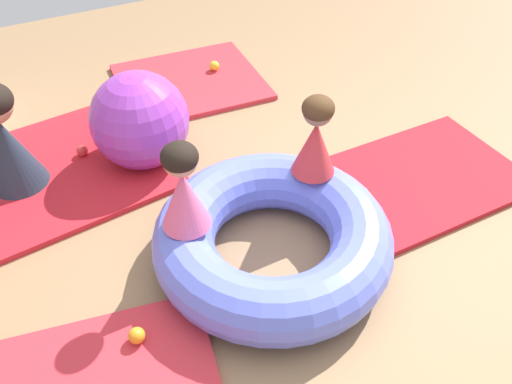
{
  "coord_description": "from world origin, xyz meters",
  "views": [
    {
      "loc": [
        -1.14,
        -1.67,
        2.34
      ],
      "look_at": [
        -0.13,
        0.3,
        0.36
      ],
      "focal_mm": 37.65,
      "sensor_mm": 36.0,
      "label": 1
    }
  ],
  "objects": [
    {
      "name": "exercise_ball_large",
      "position": [
        -0.48,
        1.31,
        0.33
      ],
      "size": [
        0.66,
        0.66,
        0.66
      ],
      "primitive_type": "sphere",
      "color": "purple",
      "rests_on": "ground"
    },
    {
      "name": "play_ball_red",
      "position": [
        -0.87,
        1.5,
        0.08
      ],
      "size": [
        0.08,
        0.08,
        0.08
      ],
      "primitive_type": "sphere",
      "color": "red",
      "rests_on": "gym_mat_near_right"
    },
    {
      "name": "inflatable_cushion",
      "position": [
        -0.13,
        0.1,
        0.17
      ],
      "size": [
        1.33,
        1.33,
        0.34
      ],
      "primitive_type": "torus",
      "color": "#6070E5",
      "rests_on": "ground"
    },
    {
      "name": "gym_mat_far_left",
      "position": [
        0.18,
        2.13,
        0.02
      ],
      "size": [
        1.21,
        1.11,
        0.04
      ],
      "primitive_type": "cube",
      "rotation": [
        0.0,
        0.0,
        -0.07
      ],
      "color": "red",
      "rests_on": "ground"
    },
    {
      "name": "adult_seated",
      "position": [
        -1.3,
        1.41,
        0.39
      ],
      "size": [
        0.5,
        0.5,
        0.72
      ],
      "rotation": [
        0.0,
        0.0,
        0.53
      ],
      "color": "#232D3D",
      "rests_on": "gym_mat_near_right"
    },
    {
      "name": "child_in_pink",
      "position": [
        -0.56,
        0.26,
        0.59
      ],
      "size": [
        0.36,
        0.36,
        0.51
      ],
      "rotation": [
        0.0,
        0.0,
        0.96
      ],
      "color": "#E5608E",
      "rests_on": "inflatable_cushion"
    },
    {
      "name": "play_ball_yellow",
      "position": [
        0.43,
        2.18,
        0.08
      ],
      "size": [
        0.08,
        0.08,
        0.08
      ],
      "primitive_type": "sphere",
      "color": "yellow",
      "rests_on": "gym_mat_far_left"
    },
    {
      "name": "ground_plane",
      "position": [
        0.0,
        0.0,
        0.0
      ],
      "size": [
        8.0,
        8.0,
        0.0
      ],
      "primitive_type": "plane",
      "color": "#93704C"
    },
    {
      "name": "gym_mat_front",
      "position": [
        1.11,
        0.26,
        0.02
      ],
      "size": [
        1.26,
        0.93,
        0.04
      ],
      "primitive_type": "cube",
      "rotation": [
        0.0,
        0.0,
        0.01
      ],
      "color": "#B21923",
      "rests_on": "ground"
    },
    {
      "name": "child_in_red",
      "position": [
        0.26,
        0.33,
        0.58
      ],
      "size": [
        0.34,
        0.34,
        0.49
      ],
      "rotation": [
        0.0,
        0.0,
        5.81
      ],
      "color": "red",
      "rests_on": "inflatable_cushion"
    },
    {
      "name": "gym_mat_near_right",
      "position": [
        -1.3,
        1.41,
        0.02
      ],
      "size": [
        2.0,
        1.46,
        0.04
      ],
      "primitive_type": "cube",
      "rotation": [
        0.0,
        0.0,
        0.12
      ],
      "color": "red",
      "rests_on": "ground"
    },
    {
      "name": "play_ball_orange",
      "position": [
        -0.99,
        -0.1,
        0.08
      ],
      "size": [
        0.08,
        0.08,
        0.08
      ],
      "primitive_type": "sphere",
      "color": "orange",
      "rests_on": "gym_mat_center_rear"
    }
  ]
}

